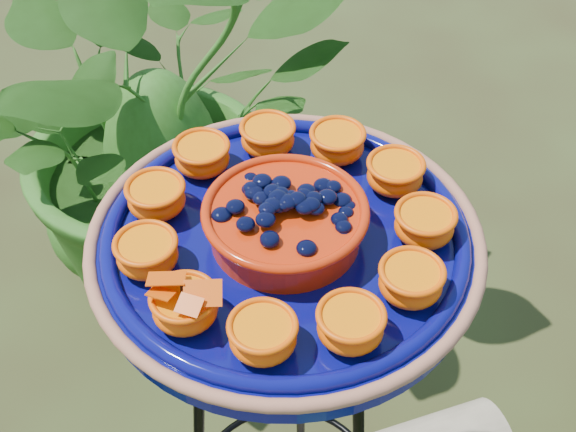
% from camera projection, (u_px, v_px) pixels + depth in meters
% --- Properties ---
extents(tripod_stand, '(0.40, 0.40, 0.88)m').
position_uv_depth(tripod_stand, '(286.00, 416.00, 1.21)').
color(tripod_stand, black).
rests_on(tripod_stand, ground).
extents(feeder_dish, '(0.56, 0.56, 0.11)m').
position_uv_depth(feeder_dish, '(285.00, 238.00, 0.94)').
color(feeder_dish, '#07095C').
rests_on(feeder_dish, tripod_stand).
extents(shrub_back_left, '(1.13, 1.16, 0.98)m').
position_uv_depth(shrub_back_left, '(157.00, 117.00, 1.82)').
color(shrub_back_left, '#275216').
rests_on(shrub_back_left, ground).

